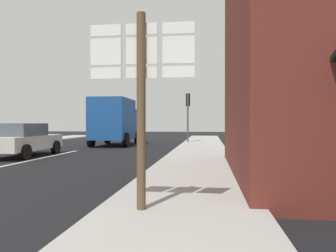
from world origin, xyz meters
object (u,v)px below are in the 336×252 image
object	(u,v)px
delivery_truck	(115,120)
traffic_light_far_right	(188,107)
sedan_far	(22,139)
route_sign_post	(141,90)

from	to	relation	value
delivery_truck	traffic_light_far_right	bearing A→B (deg)	27.37
sedan_far	traffic_light_far_right	size ratio (longest dim) A/B	1.18
route_sign_post	traffic_light_far_right	world-z (taller)	traffic_light_far_right
sedan_far	delivery_truck	size ratio (longest dim) A/B	0.84
sedan_far	traffic_light_far_right	distance (m)	12.05
delivery_truck	route_sign_post	xyz separation A→B (m)	(5.10, -15.84, 0.35)
sedan_far	route_sign_post	bearing A→B (deg)	-49.74
sedan_far	delivery_truck	xyz separation A→B (m)	(2.02, 7.43, 0.89)
traffic_light_far_right	delivery_truck	bearing A→B (deg)	-152.63
delivery_truck	route_sign_post	size ratio (longest dim) A/B	1.57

